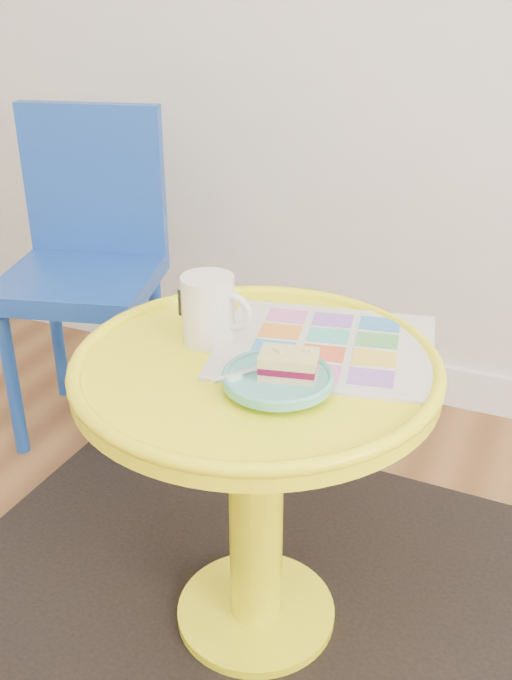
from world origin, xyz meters
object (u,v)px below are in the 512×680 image
at_px(side_table, 256,444).
at_px(plate, 278,379).
at_px(newspaper, 326,346).
at_px(mug, 210,308).
at_px(chair, 87,253).

bearing_deg(side_table, plate, -46.15).
distance_m(newspaper, mug, 0.20).
bearing_deg(side_table, mug, 158.75).
bearing_deg(side_table, chair, 143.15).
bearing_deg(chair, plate, -52.48).
relative_size(chair, newspaper, 2.33).
distance_m(chair, mug, 0.78).
height_order(side_table, mug, mug).
bearing_deg(chair, newspaper, -43.46).
height_order(chair, plate, chair).
bearing_deg(chair, mug, -53.78).
distance_m(newspaper, plate, 0.16).
height_order(side_table, newspaper, newspaper).
bearing_deg(side_table, newspaper, 46.14).
relative_size(chair, plate, 4.97).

